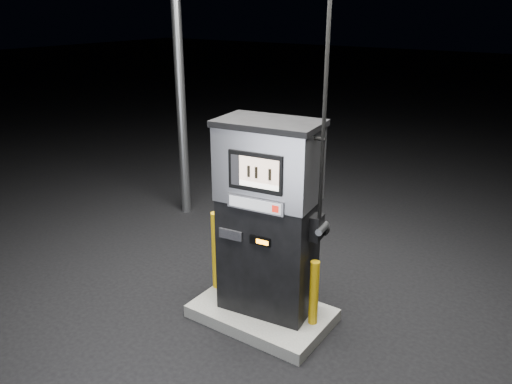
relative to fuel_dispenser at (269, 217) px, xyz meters
The scene contains 5 objects.
ground 1.32m from the fuel_dispenser, 115.08° to the right, with size 80.00×80.00×0.00m, color black.
pump_island 1.24m from the fuel_dispenser, 115.08° to the right, with size 1.60×1.00×0.15m, color #5F5F5A.
fuel_dispenser is the anchor object (origin of this frame).
bollard_left 1.01m from the fuel_dispenser, behind, with size 0.14×0.14×1.02m, color #D4A00B.
bollard_right 0.98m from the fuel_dispenser, ahead, with size 0.10×0.10×0.78m, color #D4A00B.
Camera 1 is at (2.82, -4.25, 3.54)m, focal length 35.00 mm.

